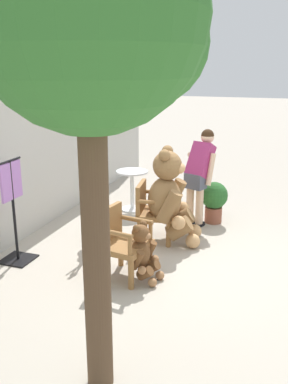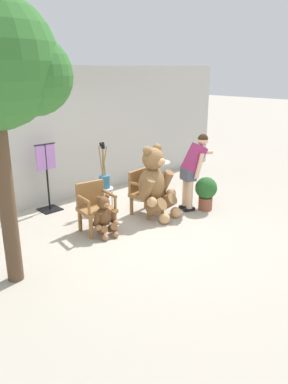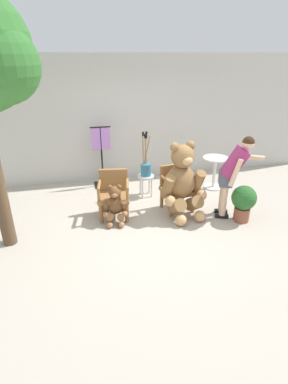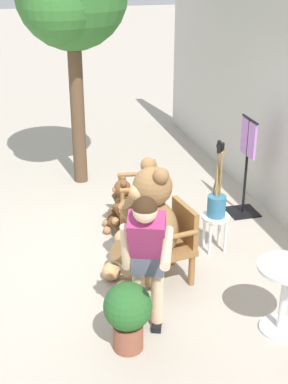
{
  "view_description": "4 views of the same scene",
  "coord_description": "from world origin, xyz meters",
  "px_view_note": "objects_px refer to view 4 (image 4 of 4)",
  "views": [
    {
      "loc": [
        -5.01,
        -1.35,
        2.5
      ],
      "look_at": [
        -0.1,
        0.38,
        0.94
      ],
      "focal_mm": 40.0,
      "sensor_mm": 36.0,
      "label": 1
    },
    {
      "loc": [
        -4.23,
        -4.48,
        2.74
      ],
      "look_at": [
        0.24,
        0.14,
        0.61
      ],
      "focal_mm": 35.0,
      "sensor_mm": 36.0,
      "label": 2
    },
    {
      "loc": [
        -1.16,
        -4.47,
        2.79
      ],
      "look_at": [
        -0.18,
        -0.13,
        0.72
      ],
      "focal_mm": 28.0,
      "sensor_mm": 36.0,
      "label": 3
    },
    {
      "loc": [
        5.43,
        -1.08,
        3.36
      ],
      "look_at": [
        -0.19,
        0.41,
        0.7
      ],
      "focal_mm": 50.0,
      "sensor_mm": 36.0,
      "label": 4
    }
  ],
  "objects_px": {
    "wooden_chair_right": "(171,241)",
    "clothing_display_stand": "(246,165)",
    "brush_bucket": "(217,201)",
    "potted_plant": "(128,312)",
    "white_stool": "(215,224)",
    "teddy_bear_large": "(149,226)",
    "person_visitor": "(147,251)",
    "wooden_chair_left": "(142,196)",
    "round_side_table": "(285,291)",
    "teddy_bear_small": "(121,205)"
  },
  "relations": [
    {
      "from": "teddy_bear_small",
      "to": "wooden_chair_right",
      "type": "bearing_deg",
      "value": 12.89
    },
    {
      "from": "wooden_chair_left",
      "to": "teddy_bear_small",
      "type": "relative_size",
      "value": 1.18
    },
    {
      "from": "teddy_bear_small",
      "to": "round_side_table",
      "type": "height_order",
      "value": "teddy_bear_small"
    },
    {
      "from": "teddy_bear_large",
      "to": "person_visitor",
      "type": "distance_m",
      "value": 0.91
    },
    {
      "from": "brush_bucket",
      "to": "clothing_display_stand",
      "type": "xyz_separation_m",
      "value": [
        -0.83,
        0.76,
        0.06
      ]
    },
    {
      "from": "person_visitor",
      "to": "potted_plant",
      "type": "height_order",
      "value": "person_visitor"
    },
    {
      "from": "round_side_table",
      "to": "potted_plant",
      "type": "relative_size",
      "value": 1.06
    },
    {
      "from": "brush_bucket",
      "to": "potted_plant",
      "type": "xyz_separation_m",
      "value": [
        1.46,
        -1.42,
        -0.26
      ]
    },
    {
      "from": "teddy_bear_large",
      "to": "round_side_table",
      "type": "xyz_separation_m",
      "value": [
        1.13,
        1.01,
        -0.24
      ]
    },
    {
      "from": "person_visitor",
      "to": "wooden_chair_left",
      "type": "bearing_deg",
      "value": 166.42
    },
    {
      "from": "wooden_chair_right",
      "to": "white_stool",
      "type": "height_order",
      "value": "wooden_chair_right"
    },
    {
      "from": "wooden_chair_right",
      "to": "teddy_bear_large",
      "type": "bearing_deg",
      "value": -85.28
    },
    {
      "from": "round_side_table",
      "to": "potted_plant",
      "type": "xyz_separation_m",
      "value": [
        -0.13,
        -1.48,
        -0.05
      ]
    },
    {
      "from": "white_stool",
      "to": "wooden_chair_left",
      "type": "bearing_deg",
      "value": -137.75
    },
    {
      "from": "teddy_bear_small",
      "to": "person_visitor",
      "type": "relative_size",
      "value": 0.48
    },
    {
      "from": "wooden_chair_right",
      "to": "white_stool",
      "type": "distance_m",
      "value": 0.83
    },
    {
      "from": "white_stool",
      "to": "clothing_display_stand",
      "type": "bearing_deg",
      "value": 137.72
    },
    {
      "from": "teddy_bear_large",
      "to": "person_visitor",
      "type": "relative_size",
      "value": 0.92
    },
    {
      "from": "clothing_display_stand",
      "to": "potted_plant",
      "type": "bearing_deg",
      "value": -43.65
    },
    {
      "from": "wooden_chair_right",
      "to": "clothing_display_stand",
      "type": "xyz_separation_m",
      "value": [
        -1.27,
        1.46,
        0.26
      ]
    },
    {
      "from": "white_stool",
      "to": "potted_plant",
      "type": "bearing_deg",
      "value": -44.41
    },
    {
      "from": "brush_bucket",
      "to": "potted_plant",
      "type": "distance_m",
      "value": 2.05
    },
    {
      "from": "wooden_chair_left",
      "to": "round_side_table",
      "type": "relative_size",
      "value": 1.19
    },
    {
      "from": "wooden_chair_right",
      "to": "teddy_bear_large",
      "type": "distance_m",
      "value": 0.34
    },
    {
      "from": "clothing_display_stand",
      "to": "teddy_bear_large",
      "type": "bearing_deg",
      "value": -53.1
    },
    {
      "from": "teddy_bear_small",
      "to": "white_stool",
      "type": "relative_size",
      "value": 1.58
    },
    {
      "from": "wooden_chair_right",
      "to": "brush_bucket",
      "type": "bearing_deg",
      "value": 121.75
    },
    {
      "from": "wooden_chair_right",
      "to": "teddy_bear_small",
      "type": "xyz_separation_m",
      "value": [
        -1.22,
        -0.28,
        -0.11
      ]
    },
    {
      "from": "white_stool",
      "to": "potted_plant",
      "type": "distance_m",
      "value": 2.03
    },
    {
      "from": "wooden_chair_right",
      "to": "brush_bucket",
      "type": "relative_size",
      "value": 0.93
    },
    {
      "from": "wooden_chair_left",
      "to": "potted_plant",
      "type": "distance_m",
      "value": 2.34
    },
    {
      "from": "wooden_chair_right",
      "to": "teddy_bear_large",
      "type": "height_order",
      "value": "teddy_bear_large"
    },
    {
      "from": "potted_plant",
      "to": "person_visitor",
      "type": "bearing_deg",
      "value": 125.02
    },
    {
      "from": "white_stool",
      "to": "potted_plant",
      "type": "relative_size",
      "value": 0.68
    },
    {
      "from": "person_visitor",
      "to": "round_side_table",
      "type": "xyz_separation_m",
      "value": [
        0.28,
        1.26,
        -0.46
      ]
    },
    {
      "from": "teddy_bear_small",
      "to": "round_side_table",
      "type": "distance_m",
      "value": 2.59
    },
    {
      "from": "person_visitor",
      "to": "brush_bucket",
      "type": "relative_size",
      "value": 1.64
    },
    {
      "from": "wooden_chair_left",
      "to": "teddy_bear_large",
      "type": "height_order",
      "value": "teddy_bear_large"
    },
    {
      "from": "wooden_chair_right",
      "to": "clothing_display_stand",
      "type": "height_order",
      "value": "clothing_display_stand"
    },
    {
      "from": "white_stool",
      "to": "teddy_bear_large",
      "type": "bearing_deg",
      "value": -64.63
    },
    {
      "from": "wooden_chair_right",
      "to": "teddy_bear_small",
      "type": "distance_m",
      "value": 1.26
    },
    {
      "from": "teddy_bear_large",
      "to": "teddy_bear_small",
      "type": "height_order",
      "value": "teddy_bear_large"
    },
    {
      "from": "teddy_bear_large",
      "to": "round_side_table",
      "type": "height_order",
      "value": "teddy_bear_large"
    },
    {
      "from": "teddy_bear_small",
      "to": "person_visitor",
      "type": "height_order",
      "value": "person_visitor"
    },
    {
      "from": "white_stool",
      "to": "person_visitor",
      "type": "bearing_deg",
      "value": -42.81
    },
    {
      "from": "wooden_chair_left",
      "to": "white_stool",
      "type": "bearing_deg",
      "value": 42.25
    },
    {
      "from": "white_stool",
      "to": "round_side_table",
      "type": "distance_m",
      "value": 1.59
    },
    {
      "from": "white_stool",
      "to": "wooden_chair_right",
      "type": "bearing_deg",
      "value": -58.34
    },
    {
      "from": "teddy_bear_large",
      "to": "white_stool",
      "type": "xyz_separation_m",
      "value": [
        -0.45,
        0.96,
        -0.33
      ]
    },
    {
      "from": "teddy_bear_small",
      "to": "clothing_display_stand",
      "type": "height_order",
      "value": "clothing_display_stand"
    }
  ]
}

